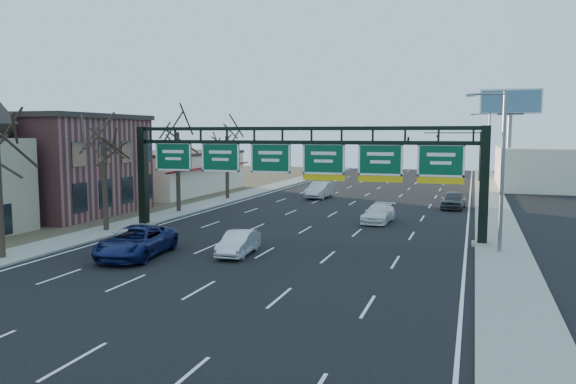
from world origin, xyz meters
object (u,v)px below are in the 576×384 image
(sign_gantry, at_px, (299,165))
(car_blue_suv, at_px, (136,242))
(car_white_wagon, at_px, (379,214))
(car_silver_sedan, at_px, (239,243))

(sign_gantry, distance_m, car_blue_suv, 11.85)
(sign_gantry, bearing_deg, car_white_wagon, 58.70)
(sign_gantry, distance_m, car_silver_sedan, 8.12)
(sign_gantry, bearing_deg, car_silver_sedan, -101.06)
(sign_gantry, distance_m, car_white_wagon, 8.97)
(car_white_wagon, bearing_deg, car_blue_suv, -119.25)
(car_silver_sedan, height_order, car_white_wagon, car_white_wagon)
(sign_gantry, relative_size, car_white_wagon, 5.25)
(car_silver_sedan, relative_size, car_white_wagon, 0.86)
(car_silver_sedan, distance_m, car_white_wagon, 14.91)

